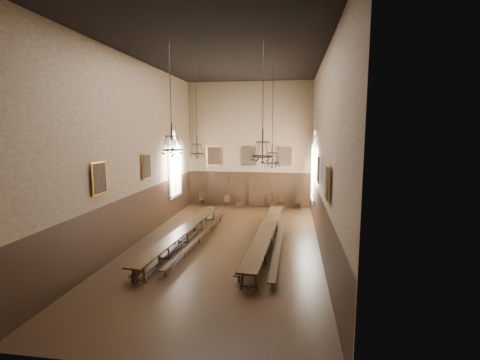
% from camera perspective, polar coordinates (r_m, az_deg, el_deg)
% --- Properties ---
extents(floor, '(9.00, 18.00, 0.02)m').
position_cam_1_polar(floor, '(17.27, -2.33, -10.67)').
color(floor, black).
rests_on(floor, ground).
extents(ceiling, '(9.00, 18.00, 0.02)m').
position_cam_1_polar(ceiling, '(16.70, -2.52, 20.07)').
color(ceiling, black).
rests_on(ceiling, ground).
extents(wall_back, '(9.00, 0.02, 9.00)m').
position_cam_1_polar(wall_back, '(25.27, 1.50, 5.75)').
color(wall_back, '#896D54').
rests_on(wall_back, ground).
extents(wall_front, '(9.00, 0.02, 9.00)m').
position_cam_1_polar(wall_front, '(7.77, -15.19, -0.00)').
color(wall_front, '#896D54').
rests_on(wall_front, ground).
extents(wall_left, '(0.02, 18.00, 9.00)m').
position_cam_1_polar(wall_left, '(17.80, -16.86, 4.39)').
color(wall_left, '#896D54').
rests_on(wall_left, ground).
extents(wall_right, '(0.02, 18.00, 9.00)m').
position_cam_1_polar(wall_right, '(16.14, 13.55, 4.16)').
color(wall_right, '#896D54').
rests_on(wall_right, ground).
extents(wainscot_panelling, '(9.00, 18.00, 2.50)m').
position_cam_1_polar(wainscot_panelling, '(16.91, -2.35, -6.62)').
color(wainscot_panelling, black).
rests_on(wainscot_panelling, floor).
extents(table_left, '(1.29, 9.94, 0.77)m').
position_cam_1_polar(table_left, '(17.44, -9.28, -9.21)').
color(table_left, black).
rests_on(table_left, floor).
extents(table_right, '(1.30, 10.68, 0.83)m').
position_cam_1_polar(table_right, '(17.07, 4.36, -9.41)').
color(table_right, black).
rests_on(table_right, floor).
extents(bench_left_outer, '(0.61, 9.96, 0.45)m').
position_cam_1_polar(bench_left_outer, '(17.67, -10.58, -9.36)').
color(bench_left_outer, black).
rests_on(bench_left_outer, floor).
extents(bench_left_inner, '(0.75, 9.00, 0.41)m').
position_cam_1_polar(bench_left_inner, '(17.61, -6.69, -9.42)').
color(bench_left_inner, black).
rests_on(bench_left_inner, floor).
extents(bench_right_inner, '(0.76, 9.14, 0.41)m').
position_cam_1_polar(bench_right_inner, '(17.12, 2.74, -9.89)').
color(bench_right_inner, black).
rests_on(bench_right_inner, floor).
extents(bench_right_outer, '(0.39, 9.51, 0.43)m').
position_cam_1_polar(bench_right_outer, '(16.81, 6.34, -10.23)').
color(bench_right_outer, black).
rests_on(bench_right_outer, floor).
extents(chair_0, '(0.59, 0.59, 1.04)m').
position_cam_1_polar(chair_0, '(26.03, -6.17, -3.51)').
color(chair_0, black).
rests_on(chair_0, floor).
extents(chair_2, '(0.48, 0.48, 0.86)m').
position_cam_1_polar(chair_2, '(25.51, -2.09, -3.84)').
color(chair_2, black).
rests_on(chair_2, floor).
extents(chair_3, '(0.54, 0.54, 0.97)m').
position_cam_1_polar(chair_3, '(25.36, 0.08, -3.83)').
color(chair_3, black).
rests_on(chair_3, floor).
extents(chair_5, '(0.52, 0.52, 0.94)m').
position_cam_1_polar(chair_5, '(25.22, 4.78, -3.94)').
color(chair_5, black).
rests_on(chair_5, floor).
extents(chair_6, '(0.51, 0.51, 0.93)m').
position_cam_1_polar(chair_6, '(25.19, 6.79, -3.99)').
color(chair_6, black).
rests_on(chair_6, floor).
extents(chair_7, '(0.46, 0.46, 0.98)m').
position_cam_1_polar(chair_7, '(25.08, 9.56, -4.07)').
color(chair_7, black).
rests_on(chair_7, floor).
extents(chandelier_back_left, '(0.84, 0.84, 4.89)m').
position_cam_1_polar(chandelier_back_left, '(19.77, -7.07, 5.27)').
color(chandelier_back_left, black).
rests_on(chandelier_back_left, ceiling).
extents(chandelier_back_right, '(0.87, 0.87, 5.38)m').
position_cam_1_polar(chandelier_back_right, '(19.13, 5.30, 3.81)').
color(chandelier_back_right, black).
rests_on(chandelier_back_right, ceiling).
extents(chandelier_front_left, '(0.88, 0.88, 4.39)m').
position_cam_1_polar(chandelier_front_left, '(14.52, -11.12, 5.98)').
color(chandelier_front_left, black).
rests_on(chandelier_front_left, ceiling).
extents(chandelier_front_right, '(0.89, 0.89, 4.64)m').
position_cam_1_polar(chandelier_front_right, '(14.03, 3.72, 5.09)').
color(chandelier_front_right, black).
rests_on(chandelier_front_right, ceiling).
extents(portrait_back_0, '(1.10, 0.12, 1.40)m').
position_cam_1_polar(portrait_back_0, '(25.64, -4.33, 3.98)').
color(portrait_back_0, '#C27E2E').
rests_on(portrait_back_0, wall_back).
extents(portrait_back_1, '(1.10, 0.12, 1.40)m').
position_cam_1_polar(portrait_back_1, '(25.19, 1.46, 3.92)').
color(portrait_back_1, '#C27E2E').
rests_on(portrait_back_1, wall_back).
extents(portrait_back_2, '(1.10, 0.12, 1.40)m').
position_cam_1_polar(portrait_back_2, '(25.00, 7.39, 3.83)').
color(portrait_back_2, '#C27E2E').
rests_on(portrait_back_2, wall_back).
extents(portrait_left_0, '(0.12, 1.00, 1.30)m').
position_cam_1_polar(portrait_left_0, '(18.72, -15.10, 2.17)').
color(portrait_left_0, '#C27E2E').
rests_on(portrait_left_0, wall_left).
extents(portrait_left_1, '(0.12, 1.00, 1.30)m').
position_cam_1_polar(portrait_left_1, '(14.73, -22.10, 0.30)').
color(portrait_left_1, '#C27E2E').
rests_on(portrait_left_1, wall_left).
extents(portrait_right_0, '(0.12, 1.00, 1.30)m').
position_cam_1_polar(portrait_right_0, '(17.19, 12.75, 1.74)').
color(portrait_right_0, '#C27E2E').
rests_on(portrait_right_0, wall_right).
extents(portrait_right_1, '(0.12, 1.00, 1.30)m').
position_cam_1_polar(portrait_right_1, '(12.74, 14.16, -0.50)').
color(portrait_right_1, '#C27E2E').
rests_on(portrait_right_1, wall_right).
extents(window_right, '(0.20, 2.20, 4.60)m').
position_cam_1_polar(window_right, '(21.69, 12.02, 2.27)').
color(window_right, white).
rests_on(window_right, wall_right).
extents(window_left, '(0.20, 2.20, 4.60)m').
position_cam_1_polar(window_left, '(22.93, -10.68, 2.61)').
color(window_left, white).
rests_on(window_left, wall_left).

